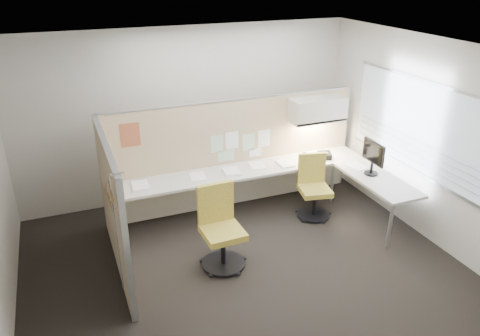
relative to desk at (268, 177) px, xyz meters
name	(u,v)px	position (x,y,z in m)	size (l,w,h in m)	color
floor	(240,262)	(-0.93, -1.13, -0.61)	(5.50, 4.50, 0.01)	black
ceiling	(240,49)	(-0.93, -1.13, 2.20)	(5.50, 4.50, 0.01)	white
wall_back	(188,115)	(-0.93, 1.12, 0.80)	(5.50, 0.02, 2.80)	beige
wall_front	(343,271)	(-0.93, -3.38, 0.80)	(5.50, 0.02, 2.80)	beige
wall_right	(420,137)	(1.82, -1.13, 0.80)	(0.02, 4.50, 2.80)	beige
window_pane	(420,127)	(1.79, -1.13, 0.95)	(0.01, 2.80, 1.30)	#96A4AF
partition_back	(234,154)	(-0.38, 0.47, 0.27)	(4.10, 0.06, 1.75)	tan
partition_left	(113,208)	(-2.43, -0.63, 0.27)	(0.06, 2.20, 1.75)	tan
desk	(268,177)	(0.00, 0.00, 0.00)	(4.00, 2.07, 0.73)	beige
overhead_bin	(318,110)	(0.97, 0.26, 0.91)	(0.90, 0.36, 0.38)	beige
task_light_strip	(317,122)	(0.97, 0.26, 0.70)	(0.60, 0.06, 0.02)	#FFEABF
pinned_papers	(240,145)	(-0.30, 0.44, 0.43)	(1.01, 0.00, 0.47)	#8CBF8C
poster	(130,135)	(-1.98, 0.44, 0.82)	(0.28, 0.00, 0.35)	#FF5E20
chair_left	(221,230)	(-1.16, -1.04, -0.10)	(0.57, 0.57, 1.08)	black
chair_right	(313,188)	(0.62, -0.35, -0.15)	(0.54, 0.55, 0.97)	black
monitor	(373,156)	(1.37, -0.73, 0.43)	(0.21, 0.49, 0.52)	black
phone	(324,155)	(1.04, 0.07, 0.18)	(0.25, 0.24, 0.12)	black
stapler	(303,155)	(0.76, 0.28, 0.15)	(0.14, 0.04, 0.05)	black
tape_dispenser	(312,156)	(0.87, 0.19, 0.16)	(0.10, 0.06, 0.06)	black
coat_hook	(112,207)	(-2.51, -1.63, 0.82)	(0.18, 0.44, 1.34)	silver
paper_stack_0	(140,186)	(-1.95, 0.14, 0.15)	(0.23, 0.30, 0.04)	white
paper_stack_1	(198,176)	(-1.10, 0.15, 0.14)	(0.23, 0.30, 0.02)	white
paper_stack_2	(231,172)	(-0.57, 0.11, 0.15)	(0.23, 0.30, 0.04)	white
paper_stack_3	(257,166)	(-0.11, 0.20, 0.14)	(0.23, 0.30, 0.02)	white
paper_stack_4	(286,164)	(0.34, 0.09, 0.14)	(0.23, 0.30, 0.02)	white
paper_stack_5	(357,166)	(1.34, -0.42, 0.14)	(0.23, 0.30, 0.02)	white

